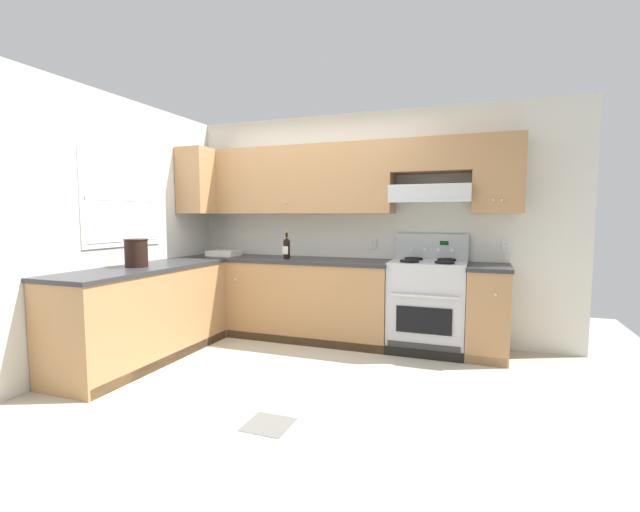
# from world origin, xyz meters

# --- Properties ---
(ground_plane) EXTENTS (7.04, 7.04, 0.00)m
(ground_plane) POSITION_xyz_m (0.00, 0.00, 0.00)
(ground_plane) COLOR #B2AA99
(floor_accent_tile) EXTENTS (0.30, 0.30, 0.01)m
(floor_accent_tile) POSITION_xyz_m (0.48, -0.79, 0.00)
(floor_accent_tile) COLOR slate
(floor_accent_tile) RESTS_ON ground_plane
(wall_back) EXTENTS (4.68, 0.57, 2.55)m
(wall_back) POSITION_xyz_m (0.39, 1.53, 1.48)
(wall_back) COLOR silver
(wall_back) RESTS_ON ground_plane
(wall_left) EXTENTS (0.47, 4.00, 2.55)m
(wall_left) POSITION_xyz_m (-1.59, 0.23, 1.34)
(wall_left) COLOR silver
(wall_left) RESTS_ON ground_plane
(counter_back_run) EXTENTS (3.60, 0.65, 0.91)m
(counter_back_run) POSITION_xyz_m (-0.01, 1.24, 0.45)
(counter_back_run) COLOR #A87A4C
(counter_back_run) RESTS_ON ground_plane
(counter_left_run) EXTENTS (0.63, 1.91, 0.91)m
(counter_left_run) POSITION_xyz_m (-1.24, -0.00, 0.45)
(counter_left_run) COLOR #A87A4C
(counter_left_run) RESTS_ON ground_plane
(stove) EXTENTS (0.76, 0.62, 1.20)m
(stove) POSITION_xyz_m (1.27, 1.25, 0.48)
(stove) COLOR #B7BABC
(stove) RESTS_ON ground_plane
(wine_bottle) EXTENTS (0.07, 0.08, 0.32)m
(wine_bottle) POSITION_xyz_m (-0.28, 1.18, 1.04)
(wine_bottle) COLOR black
(wine_bottle) RESTS_ON counter_back_run
(bowl) EXTENTS (0.35, 0.26, 0.06)m
(bowl) POSITION_xyz_m (-1.15, 1.24, 0.93)
(bowl) COLOR beige
(bowl) RESTS_ON counter_back_run
(bucket) EXTENTS (0.22, 0.22, 0.27)m
(bucket) POSITION_xyz_m (-1.28, -0.05, 1.05)
(bucket) COLOR black
(bucket) RESTS_ON counter_left_run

